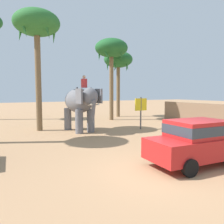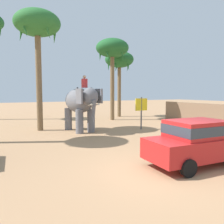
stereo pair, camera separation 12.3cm
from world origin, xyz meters
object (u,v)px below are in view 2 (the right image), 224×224
at_px(car_sedan_foreground, 198,140).
at_px(palm_tree_far_back, 119,61).
at_px(palm_tree_behind_elephant, 112,50).
at_px(palm_tree_leaning_seaward, 37,27).
at_px(signboard_yellow, 141,107).
at_px(elephant_with_mahout, 81,103).

bearing_deg(car_sedan_foreground, palm_tree_far_back, 70.13).
relative_size(palm_tree_behind_elephant, palm_tree_leaning_seaward, 0.94).
bearing_deg(palm_tree_behind_elephant, car_sedan_foreground, -105.08).
distance_m(palm_tree_far_back, palm_tree_leaning_seaward, 11.16).
relative_size(palm_tree_behind_elephant, palm_tree_far_back, 1.09).
bearing_deg(signboard_yellow, car_sedan_foreground, -110.56).
distance_m(elephant_with_mahout, palm_tree_behind_elephant, 8.56).
relative_size(car_sedan_foreground, palm_tree_far_back, 0.57).
height_order(car_sedan_foreground, palm_tree_behind_elephant, palm_tree_behind_elephant).
distance_m(palm_tree_behind_elephant, signboard_yellow, 8.06).
bearing_deg(elephant_with_mahout, car_sedan_foreground, -81.49).
bearing_deg(signboard_yellow, elephant_with_mahout, 163.38).
bearing_deg(palm_tree_behind_elephant, palm_tree_far_back, 47.61).
bearing_deg(palm_tree_behind_elephant, elephant_with_mahout, -136.30).
height_order(palm_tree_behind_elephant, palm_tree_far_back, palm_tree_behind_elephant).
bearing_deg(signboard_yellow, palm_tree_far_back, 70.78).
height_order(elephant_with_mahout, palm_tree_behind_elephant, palm_tree_behind_elephant).
bearing_deg(car_sedan_foreground, elephant_with_mahout, 98.51).
xyz_separation_m(car_sedan_foreground, palm_tree_far_back, (5.86, 16.22, 5.28)).
bearing_deg(car_sedan_foreground, signboard_yellow, 69.44).
bearing_deg(palm_tree_leaning_seaward, car_sedan_foreground, -70.48).
relative_size(car_sedan_foreground, palm_tree_behind_elephant, 0.53).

